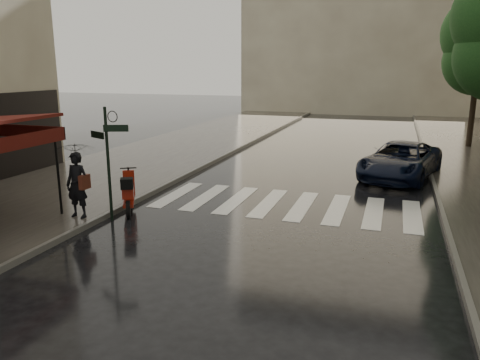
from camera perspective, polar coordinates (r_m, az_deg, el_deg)
The scene contains 9 objects.
ground at distance 10.44m, azimuth -18.90°, elevation -10.27°, with size 120.00×120.00×0.00m, color black.
sidewalk_near at distance 22.51m, azimuth -9.78°, elevation 3.03°, with size 6.00×60.00×0.12m, color #38332D.
curb_near at distance 21.26m, azimuth -2.49°, elevation 2.64°, with size 0.12×60.00×0.16m, color #595651.
curb_far at distance 19.97m, azimuth 22.14°, elevation 0.93°, with size 0.12×60.00×0.16m, color #595651.
crosswalk at distance 14.43m, azimuth 5.52°, elevation -2.95°, with size 7.85×3.20×0.01m.
signpost at distance 12.93m, azimuth -15.80°, elevation 2.99°, with size 1.17×0.29×3.10m.
pedestrian_with_umbrella at distance 13.14m, azimuth -19.49°, elevation 2.72°, with size 1.09×1.11×2.52m.
scooter at distance 13.86m, azimuth -13.43°, elevation -1.62°, with size 1.03×1.62×1.18m.
parked_car at distance 18.69m, azimuth 18.98°, elevation 2.28°, with size 2.24×4.86×1.35m, color black.
Camera 1 is at (6.00, -7.51, 4.08)m, focal length 35.00 mm.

